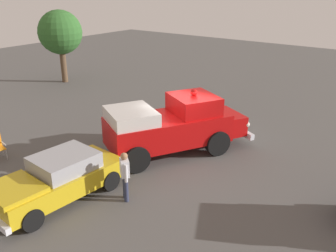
{
  "coord_description": "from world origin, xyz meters",
  "views": [
    {
      "loc": [
        -11.32,
        -7.73,
        6.61
      ],
      "look_at": [
        -0.37,
        0.45,
        1.19
      ],
      "focal_mm": 39.02,
      "sensor_mm": 36.0,
      "label": 1
    }
  ],
  "objects_px": {
    "vintage_fire_truck": "(173,125)",
    "classic_hot_rod": "(57,178)",
    "oak_tree_left": "(60,33)",
    "spectator_standing": "(125,173)"
  },
  "relations": [
    {
      "from": "vintage_fire_truck",
      "to": "classic_hot_rod",
      "type": "relative_size",
      "value": 1.4
    },
    {
      "from": "vintage_fire_truck",
      "to": "spectator_standing",
      "type": "height_order",
      "value": "vintage_fire_truck"
    },
    {
      "from": "classic_hot_rod",
      "to": "oak_tree_left",
      "type": "distance_m",
      "value": 15.67
    },
    {
      "from": "vintage_fire_truck",
      "to": "oak_tree_left",
      "type": "distance_m",
      "value": 13.86
    },
    {
      "from": "oak_tree_left",
      "to": "spectator_standing",
      "type": "bearing_deg",
      "value": -121.73
    },
    {
      "from": "classic_hot_rod",
      "to": "spectator_standing",
      "type": "distance_m",
      "value": 2.21
    },
    {
      "from": "spectator_standing",
      "to": "oak_tree_left",
      "type": "bearing_deg",
      "value": 58.27
    },
    {
      "from": "vintage_fire_truck",
      "to": "spectator_standing",
      "type": "relative_size",
      "value": 3.74
    },
    {
      "from": "vintage_fire_truck",
      "to": "oak_tree_left",
      "type": "xyz_separation_m",
      "value": [
        4.68,
        12.86,
        2.2
      ]
    },
    {
      "from": "spectator_standing",
      "to": "classic_hot_rod",
      "type": "bearing_deg",
      "value": 125.58
    }
  ]
}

